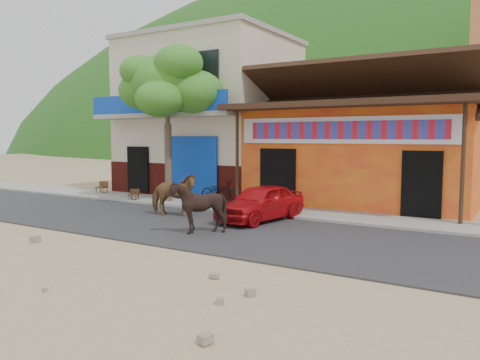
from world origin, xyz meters
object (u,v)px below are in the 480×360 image
object	(u,v)px
scooter	(219,191)
cafe_chair_left	(101,182)
cow_dark	(197,207)
cow_tan	(173,194)
cafe_chair_right	(133,190)
tree	(168,124)
red_car	(261,202)

from	to	relation	value
scooter	cafe_chair_left	xyz separation A→B (m)	(-6.26, -0.22, 0.05)
cow_dark	scooter	distance (m)	5.56
cow_tan	cow_dark	size ratio (longest dim) A/B	1.17
cow_tan	cafe_chair_left	bearing A→B (deg)	49.20
cafe_chair_left	cafe_chair_right	distance (m)	3.18
cow_dark	cafe_chair_right	distance (m)	6.89
cafe_chair_left	cafe_chair_right	world-z (taller)	cafe_chair_left
tree	cow_tan	xyz separation A→B (m)	(2.13, -2.30, -2.37)
cow_tan	scooter	xyz separation A→B (m)	(-0.27, 3.08, -0.22)
red_car	scooter	distance (m)	3.89
cafe_chair_left	red_car	bearing A→B (deg)	-28.67
tree	cow_dark	world-z (taller)	tree
red_car	scooter	bearing A→B (deg)	152.67
cow_tan	cafe_chair_left	distance (m)	7.13
scooter	cafe_chair_left	distance (m)	6.27
scooter	cafe_chair_right	bearing A→B (deg)	106.56
cafe_chair_right	scooter	bearing A→B (deg)	-2.16
cafe_chair_right	cow_tan	bearing A→B (deg)	-50.55
tree	cafe_chair_left	size ratio (longest dim) A/B	6.52
scooter	cafe_chair_right	world-z (taller)	scooter
cow_tan	cow_dark	xyz separation A→B (m)	(2.32, -1.83, 0.01)
cow_dark	red_car	xyz separation A→B (m)	(0.53, 2.59, -0.15)
cow_dark	red_car	world-z (taller)	cow_dark
cow_dark	scooter	size ratio (longest dim) A/B	0.91
scooter	cow_dark	bearing A→B (deg)	-157.05
cafe_chair_left	cafe_chair_right	size ratio (longest dim) A/B	1.16
scooter	cow_tan	bearing A→B (deg)	-179.81
tree	cafe_chair_right	bearing A→B (deg)	-160.35
red_car	cow_dark	bearing A→B (deg)	-92.26
red_car	cafe_chair_right	xyz separation A→B (m)	(-6.38, 1.05, -0.09)
red_car	cafe_chair_left	bearing A→B (deg)	176.73
red_car	cafe_chair_left	xyz separation A→B (m)	(-9.38, 2.10, -0.02)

